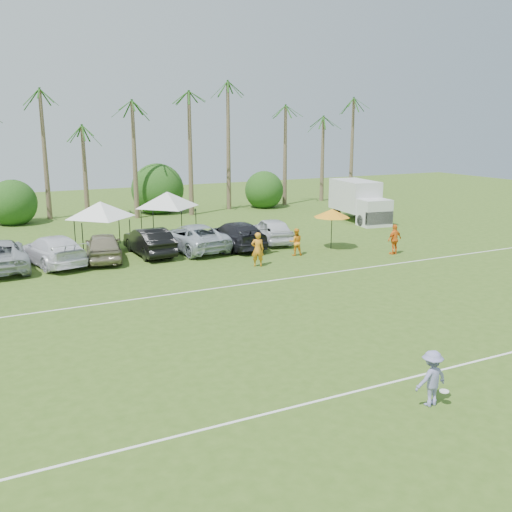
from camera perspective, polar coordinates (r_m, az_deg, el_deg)
name	(u,v)px	position (r m, az deg, el deg)	size (l,w,h in m)	color
ground	(373,430)	(15.91, 11.60, -16.69)	(120.00, 120.00, 0.00)	#3B591A
field_lines	(243,332)	(22.09, -1.33, -7.63)	(80.00, 12.10, 0.01)	white
palm_tree_4	(33,128)	(48.94, -21.40, 11.85)	(2.40, 2.40, 8.90)	brown
palm_tree_5	(85,117)	(49.49, -16.76, 13.21)	(2.40, 2.40, 9.90)	brown
palm_tree_6	(133,106)	(50.37, -12.21, 14.43)	(2.40, 2.40, 10.90)	brown
palm_tree_7	(178,97)	(51.56, -7.80, 15.51)	(2.40, 2.40, 11.90)	brown
palm_tree_8	(231,127)	(53.35, -2.49, 12.76)	(2.40, 2.40, 8.90)	brown
palm_tree_9	(279,117)	(55.58, 2.35, 13.67)	(2.40, 2.40, 9.90)	brown
palm_tree_10	(324,109)	(58.16, 6.82, 14.42)	(2.40, 2.40, 10.90)	brown
palm_tree_11	(358,100)	(60.47, 10.12, 15.07)	(2.40, 2.40, 11.90)	brown
bush_tree_1	(12,200)	(50.15, -23.25, 5.17)	(4.00, 4.00, 4.00)	brown
bush_tree_2	(156,192)	(52.20, -9.96, 6.31)	(4.00, 4.00, 4.00)	brown
bush_tree_3	(256,187)	(55.86, -0.03, 6.95)	(4.00, 4.00, 4.00)	brown
sideline_player_a	(258,249)	(31.78, 0.16, 0.67)	(0.71, 0.46, 1.94)	orange
sideline_player_b	(296,242)	(34.55, 4.00, 1.41)	(0.80, 0.63, 1.65)	orange
sideline_player_c	(395,239)	(35.77, 13.69, 1.63)	(1.08, 0.45, 1.85)	orange
box_truck	(359,200)	(47.29, 10.31, 5.54)	(3.11, 6.56, 3.26)	silver
canopy_tent_left	(100,201)	(37.03, -15.34, 5.28)	(4.42, 4.42, 3.58)	black
canopy_tent_right	(167,192)	(40.13, -8.88, 6.37)	(4.63, 4.63, 3.75)	black
market_umbrella	(332,213)	(36.24, 7.61, 4.27)	(2.32, 2.32, 2.58)	black
frisbee_player	(431,378)	(17.19, 17.14, -11.60)	(1.08, 0.67, 1.64)	#7F7EB2
parked_car_3	(53,250)	(34.17, -19.68, 0.54)	(2.34, 5.76, 1.67)	white
parked_car_4	(104,246)	(34.35, -15.00, 0.93)	(1.97, 4.91, 1.67)	gray
parked_car_5	(149,241)	(35.21, -10.63, 1.45)	(1.77, 5.07, 1.67)	black
parked_car_6	(192,237)	(36.08, -6.37, 1.88)	(2.77, 6.01, 1.67)	#ADB6BF
parked_car_7	(236,235)	(36.72, -2.03, 2.15)	(2.34, 5.76, 1.67)	black
parked_car_8	(271,230)	(38.28, 1.53, 2.60)	(1.97, 4.91, 1.67)	white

